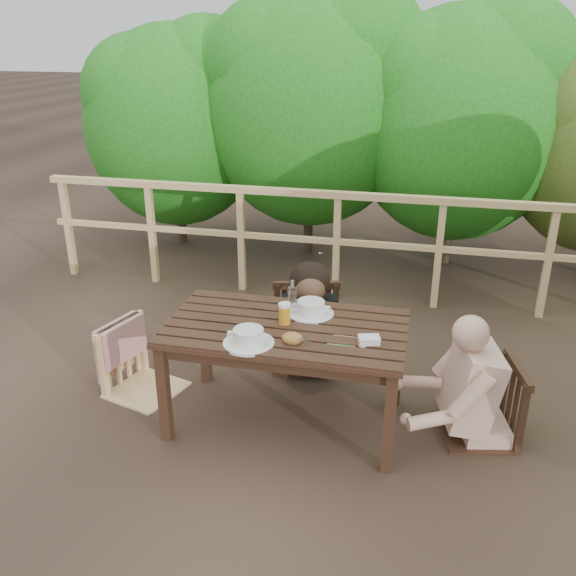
% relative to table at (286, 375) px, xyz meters
% --- Properties ---
extents(ground, '(60.00, 60.00, 0.00)m').
position_rel_table_xyz_m(ground, '(0.00, 0.00, -0.33)').
color(ground, '#493527').
rests_on(ground, ground).
extents(table, '(1.44, 0.81, 0.67)m').
position_rel_table_xyz_m(table, '(0.00, 0.00, 0.00)').
color(table, '#301D12').
rests_on(table, ground).
extents(chair_left, '(0.56, 0.56, 0.91)m').
position_rel_table_xyz_m(chair_left, '(-1.02, 0.11, 0.12)').
color(chair_left, '#E4BB7A').
rests_on(chair_left, ground).
extents(chair_far, '(0.62, 0.62, 1.04)m').
position_rel_table_xyz_m(chair_far, '(-0.02, 0.79, 0.18)').
color(chair_far, '#301D12').
rests_on(chair_far, ground).
extents(chair_right, '(0.53, 0.53, 0.91)m').
position_rel_table_xyz_m(chair_right, '(1.19, 0.13, 0.12)').
color(chair_right, '#301D12').
rests_on(chair_right, ground).
extents(woman, '(0.65, 0.74, 1.28)m').
position_rel_table_xyz_m(woman, '(-0.02, 0.81, 0.31)').
color(woman, black).
rests_on(woman, ground).
extents(diner_right, '(0.75, 0.66, 1.32)m').
position_rel_table_xyz_m(diner_right, '(1.22, 0.13, 0.33)').
color(diner_right, '#DDAA97').
rests_on(diner_right, ground).
extents(railing, '(5.60, 0.10, 1.01)m').
position_rel_table_xyz_m(railing, '(0.00, 2.00, 0.17)').
color(railing, '#E4BB7A').
rests_on(railing, ground).
extents(hedge_row, '(6.60, 1.60, 3.80)m').
position_rel_table_xyz_m(hedge_row, '(0.40, 3.20, 1.57)').
color(hedge_row, '#216F1A').
rests_on(hedge_row, ground).
extents(soup_near, '(0.29, 0.29, 0.10)m').
position_rel_table_xyz_m(soup_near, '(-0.16, -0.27, 0.38)').
color(soup_near, white).
rests_on(soup_near, table).
extents(soup_far, '(0.29, 0.29, 0.10)m').
position_rel_table_xyz_m(soup_far, '(0.11, 0.19, 0.38)').
color(soup_far, white).
rests_on(soup_far, table).
extents(bread_roll, '(0.12, 0.09, 0.07)m').
position_rel_table_xyz_m(bread_roll, '(0.09, -0.21, 0.37)').
color(bread_roll, olive).
rests_on(bread_roll, table).
extents(beer_glass, '(0.07, 0.07, 0.14)m').
position_rel_table_xyz_m(beer_glass, '(-0.01, 0.02, 0.40)').
color(beer_glass, orange).
rests_on(beer_glass, table).
extents(bottle, '(0.06, 0.06, 0.23)m').
position_rel_table_xyz_m(bottle, '(-0.00, 0.18, 0.45)').
color(bottle, silver).
rests_on(bottle, table).
extents(tumbler, '(0.06, 0.06, 0.07)m').
position_rel_table_xyz_m(tumbler, '(0.17, -0.24, 0.37)').
color(tumbler, white).
rests_on(tumbler, table).
extents(butter_tub, '(0.14, 0.12, 0.05)m').
position_rel_table_xyz_m(butter_tub, '(0.51, -0.12, 0.36)').
color(butter_tub, silver).
rests_on(butter_tub, table).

